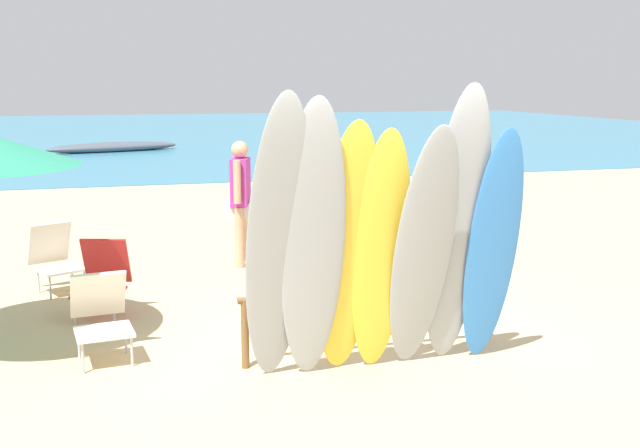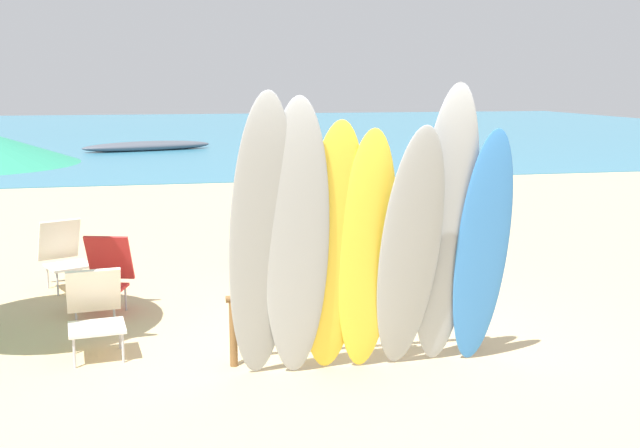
{
  "view_description": "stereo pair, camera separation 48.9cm",
  "coord_description": "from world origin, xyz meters",
  "px_view_note": "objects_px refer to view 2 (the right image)",
  "views": [
    {
      "loc": [
        -2.17,
        -6.32,
        2.52
      ],
      "look_at": [
        0.0,
        1.61,
        0.95
      ],
      "focal_mm": 42.36,
      "sensor_mm": 36.0,
      "label": 1
    },
    {
      "loc": [
        -1.69,
        -6.43,
        2.52
      ],
      "look_at": [
        0.0,
        1.61,
        0.95
      ],
      "focal_mm": 42.36,
      "sensor_mm": 36.0,
      "label": 2
    }
  ],
  "objects_px": {
    "surfboard_rack": "(356,305)",
    "distant_boat": "(148,146)",
    "beach_chair_blue": "(95,308)",
    "surfboard_yellow_3": "(367,254)",
    "surfboard_grey_1": "(296,244)",
    "surfboard_grey_5": "(446,230)",
    "beach_chair_striped": "(64,252)",
    "surfboard_blue_6": "(482,250)",
    "surfboard_grey_4": "(410,253)",
    "beachgoer_by_water": "(250,193)",
    "beach_chair_red": "(105,273)",
    "surfboard_grey_0": "(261,242)",
    "beachgoer_strolling": "(286,212)",
    "surfboard_yellow_2": "(333,251)"
  },
  "relations": [
    {
      "from": "surfboard_rack",
      "to": "distant_boat",
      "type": "height_order",
      "value": "surfboard_rack"
    },
    {
      "from": "distant_boat",
      "to": "surfboard_rack",
      "type": "bearing_deg",
      "value": -84.27
    },
    {
      "from": "surfboard_rack",
      "to": "beach_chair_blue",
      "type": "xyz_separation_m",
      "value": [
        -2.36,
        0.64,
        -0.08
      ]
    },
    {
      "from": "distant_boat",
      "to": "surfboard_yellow_3",
      "type": "bearing_deg",
      "value": -84.47
    },
    {
      "from": "surfboard_grey_1",
      "to": "surfboard_grey_5",
      "type": "bearing_deg",
      "value": 5.31
    },
    {
      "from": "surfboard_yellow_3",
      "to": "beach_chair_striped",
      "type": "bearing_deg",
      "value": 130.28
    },
    {
      "from": "surfboard_grey_1",
      "to": "surfboard_blue_6",
      "type": "xyz_separation_m",
      "value": [
        1.63,
        0.01,
        -0.14
      ]
    },
    {
      "from": "surfboard_grey_1",
      "to": "surfboard_grey_4",
      "type": "xyz_separation_m",
      "value": [
        0.96,
        -0.04,
        -0.11
      ]
    },
    {
      "from": "surfboard_grey_5",
      "to": "distant_boat",
      "type": "relative_size",
      "value": 0.54
    },
    {
      "from": "beachgoer_by_water",
      "to": "beach_chair_red",
      "type": "bearing_deg",
      "value": -25.98
    },
    {
      "from": "beach_chair_striped",
      "to": "surfboard_grey_4",
      "type": "bearing_deg",
      "value": -73.27
    },
    {
      "from": "surfboard_grey_1",
      "to": "beach_chair_striped",
      "type": "relative_size",
      "value": 2.97
    },
    {
      "from": "surfboard_grey_5",
      "to": "distant_boat",
      "type": "distance_m",
      "value": 22.44
    },
    {
      "from": "surfboard_grey_0",
      "to": "surfboard_grey_1",
      "type": "height_order",
      "value": "surfboard_grey_0"
    },
    {
      "from": "surfboard_grey_0",
      "to": "surfboard_grey_5",
      "type": "height_order",
      "value": "surfboard_grey_5"
    },
    {
      "from": "surfboard_yellow_3",
      "to": "surfboard_blue_6",
      "type": "distance_m",
      "value": 1.02
    },
    {
      "from": "beach_chair_red",
      "to": "beach_chair_blue",
      "type": "xyz_separation_m",
      "value": [
        -0.0,
        -1.32,
        -0.01
      ]
    },
    {
      "from": "surfboard_rack",
      "to": "distant_boat",
      "type": "bearing_deg",
      "value": 95.73
    },
    {
      "from": "beachgoer_strolling",
      "to": "surfboard_grey_5",
      "type": "bearing_deg",
      "value": -60.96
    },
    {
      "from": "surfboard_grey_0",
      "to": "surfboard_yellow_2",
      "type": "relative_size",
      "value": 1.11
    },
    {
      "from": "surfboard_grey_4",
      "to": "surfboard_blue_6",
      "type": "relative_size",
      "value": 1.04
    },
    {
      "from": "surfboard_rack",
      "to": "surfboard_grey_1",
      "type": "xyz_separation_m",
      "value": [
        -0.64,
        -0.5,
        0.71
      ]
    },
    {
      "from": "beachgoer_strolling",
      "to": "surfboard_yellow_3",
      "type": "bearing_deg",
      "value": -73.07
    },
    {
      "from": "surfboard_blue_6",
      "to": "surfboard_yellow_2",
      "type": "bearing_deg",
      "value": 178.97
    },
    {
      "from": "surfboard_rack",
      "to": "beach_chair_striped",
      "type": "bearing_deg",
      "value": 133.2
    },
    {
      "from": "surfboard_grey_4",
      "to": "beachgoer_by_water",
      "type": "bearing_deg",
      "value": 99.62
    },
    {
      "from": "surfboard_yellow_2",
      "to": "beachgoer_by_water",
      "type": "bearing_deg",
      "value": 89.44
    },
    {
      "from": "surfboard_grey_5",
      "to": "beach_chair_red",
      "type": "bearing_deg",
      "value": 144.56
    },
    {
      "from": "surfboard_rack",
      "to": "surfboard_blue_6",
      "type": "height_order",
      "value": "surfboard_blue_6"
    },
    {
      "from": "surfboard_yellow_2",
      "to": "surfboard_grey_0",
      "type": "bearing_deg",
      "value": -177.16
    },
    {
      "from": "surfboard_grey_5",
      "to": "surfboard_grey_1",
      "type": "bearing_deg",
      "value": -174.83
    },
    {
      "from": "surfboard_grey_5",
      "to": "beachgoer_strolling",
      "type": "xyz_separation_m",
      "value": [
        -0.87,
        3.18,
        -0.35
      ]
    },
    {
      "from": "beachgoer_strolling",
      "to": "beach_chair_red",
      "type": "xyz_separation_m",
      "value": [
        -2.15,
        -0.76,
        -0.48
      ]
    },
    {
      "from": "surfboard_grey_1",
      "to": "beachgoer_strolling",
      "type": "bearing_deg",
      "value": 85.71
    },
    {
      "from": "surfboard_yellow_3",
      "to": "surfboard_grey_5",
      "type": "bearing_deg",
      "value": 0.09
    },
    {
      "from": "beachgoer_by_water",
      "to": "beach_chair_blue",
      "type": "distance_m",
      "value": 3.73
    },
    {
      "from": "surfboard_yellow_2",
      "to": "beach_chair_red",
      "type": "bearing_deg",
      "value": 127.14
    },
    {
      "from": "beachgoer_by_water",
      "to": "beachgoer_strolling",
      "type": "height_order",
      "value": "beachgoer_by_water"
    },
    {
      "from": "surfboard_grey_1",
      "to": "beach_chair_red",
      "type": "relative_size",
      "value": 2.96
    },
    {
      "from": "surfboard_rack",
      "to": "surfboard_yellow_2",
      "type": "relative_size",
      "value": 1.05
    },
    {
      "from": "surfboard_yellow_2",
      "to": "surfboard_blue_6",
      "type": "distance_m",
      "value": 1.31
    },
    {
      "from": "surfboard_yellow_2",
      "to": "beachgoer_strolling",
      "type": "distance_m",
      "value": 3.15
    },
    {
      "from": "surfboard_yellow_3",
      "to": "beachgoer_strolling",
      "type": "height_order",
      "value": "surfboard_yellow_3"
    },
    {
      "from": "surfboard_grey_5",
      "to": "beach_chair_blue",
      "type": "bearing_deg",
      "value": 163.22
    },
    {
      "from": "surfboard_grey_1",
      "to": "distant_boat",
      "type": "relative_size",
      "value": 0.52
    },
    {
      "from": "surfboard_blue_6",
      "to": "beach_chair_striped",
      "type": "height_order",
      "value": "surfboard_blue_6"
    },
    {
      "from": "surfboard_rack",
      "to": "beach_chair_blue",
      "type": "distance_m",
      "value": 2.45
    },
    {
      "from": "surfboard_grey_4",
      "to": "distant_boat",
      "type": "xyz_separation_m",
      "value": [
        -2.5,
        22.32,
        -0.93
      ]
    },
    {
      "from": "surfboard_grey_4",
      "to": "surfboard_blue_6",
      "type": "distance_m",
      "value": 0.68
    },
    {
      "from": "surfboard_yellow_2",
      "to": "beach_chair_red",
      "type": "height_order",
      "value": "surfboard_yellow_2"
    }
  ]
}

